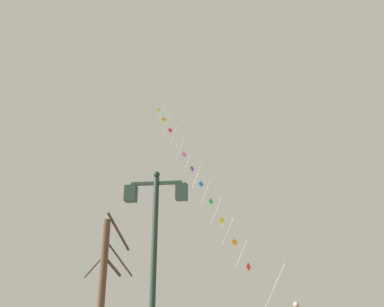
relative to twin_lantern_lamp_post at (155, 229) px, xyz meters
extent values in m
cylinder|color=#1E2D23|center=(0.00, 0.00, -1.01)|extent=(0.14, 0.14, 4.62)
sphere|color=#1E2D23|center=(0.00, 0.00, 1.38)|extent=(0.16, 0.16, 0.16)
cube|color=#1E2D23|center=(0.00, 0.00, 1.15)|extent=(1.29, 0.08, 0.08)
cube|color=#1E2D23|center=(-0.65, 0.00, 0.90)|extent=(0.28, 0.28, 0.40)
cube|color=beige|center=(-0.65, 0.00, 0.90)|extent=(0.19, 0.19, 0.30)
cube|color=#1E2D23|center=(0.65, 0.00, 0.90)|extent=(0.28, 0.28, 0.40)
cube|color=beige|center=(0.65, 0.00, 0.90)|extent=(0.19, 0.19, 0.30)
cylinder|color=silver|center=(3.03, 9.65, -1.59)|extent=(1.60, 1.95, 3.13)
cylinder|color=silver|center=(1.91, 11.01, 0.62)|extent=(0.68, 0.82, 1.31)
cylinder|color=silver|center=(1.26, 11.81, 1.91)|extent=(0.68, 0.82, 1.31)
cylinder|color=silver|center=(0.60, 12.61, 3.21)|extent=(0.68, 0.82, 1.31)
cylinder|color=silver|center=(-0.05, 13.41, 4.50)|extent=(0.68, 0.82, 1.31)
cylinder|color=silver|center=(-0.71, 14.21, 5.79)|extent=(0.68, 0.82, 1.31)
cylinder|color=silver|center=(-1.36, 15.00, 7.09)|extent=(0.68, 0.82, 1.31)
cylinder|color=silver|center=(-2.02, 15.80, 8.38)|extent=(0.68, 0.82, 1.31)
cylinder|color=silver|center=(-2.68, 16.60, 9.68)|extent=(0.68, 0.82, 1.31)
cylinder|color=silver|center=(-3.33, 17.40, 10.97)|extent=(0.68, 0.82, 1.31)
cylinder|color=silver|center=(-3.99, 18.20, 12.27)|extent=(0.68, 0.82, 1.31)
cube|color=red|center=(2.24, 10.61, -0.03)|extent=(0.25, 0.33, 0.40)
cylinder|color=red|center=(2.24, 10.61, -0.31)|extent=(0.04, 0.04, 0.26)
cube|color=orange|center=(1.59, 11.41, 1.27)|extent=(0.33, 0.24, 0.40)
cylinder|color=orange|center=(1.59, 11.41, 1.00)|extent=(0.03, 0.03, 0.23)
cube|color=yellow|center=(0.93, 12.21, 2.56)|extent=(0.34, 0.23, 0.40)
cylinder|color=yellow|center=(0.93, 12.21, 2.31)|extent=(0.03, 0.03, 0.19)
cube|color=green|center=(0.27, 13.01, 3.85)|extent=(0.28, 0.30, 0.40)
cylinder|color=green|center=(0.27, 13.01, 3.58)|extent=(0.03, 0.03, 0.25)
cube|color=blue|center=(-0.38, 13.81, 5.15)|extent=(0.30, 0.28, 0.40)
cylinder|color=blue|center=(-0.38, 13.81, 4.90)|extent=(0.03, 0.03, 0.19)
cube|color=purple|center=(-1.04, 14.61, 6.44)|extent=(0.26, 0.32, 0.40)
cylinder|color=purple|center=(-1.04, 14.61, 6.17)|extent=(0.03, 0.03, 0.24)
cube|color=pink|center=(-1.69, 15.40, 7.74)|extent=(0.31, 0.27, 0.40)
cylinder|color=pink|center=(-1.69, 15.40, 7.48)|extent=(0.03, 0.03, 0.22)
cube|color=white|center=(-2.35, 16.20, 9.03)|extent=(0.29, 0.29, 0.40)
cylinder|color=white|center=(-2.35, 16.20, 8.73)|extent=(0.05, 0.05, 0.29)
cube|color=red|center=(-3.00, 17.00, 10.32)|extent=(0.35, 0.21, 0.40)
cylinder|color=red|center=(-3.00, 17.00, 10.05)|extent=(0.04, 0.05, 0.26)
cube|color=orange|center=(-3.66, 17.80, 11.62)|extent=(0.34, 0.23, 0.40)
cylinder|color=orange|center=(-3.66, 17.80, 11.34)|extent=(0.03, 0.03, 0.26)
cube|color=yellow|center=(-4.32, 18.60, 12.91)|extent=(0.28, 0.30, 0.40)
cylinder|color=yellow|center=(-4.32, 18.60, 12.61)|extent=(0.03, 0.03, 0.30)
sphere|color=tan|center=(3.96, 7.16, -1.72)|extent=(0.22, 0.22, 0.22)
cylinder|color=#4C3826|center=(-2.30, 3.04, -1.21)|extent=(0.23, 0.23, 4.21)
cylinder|color=#4C3826|center=(-2.72, 3.32, -0.55)|extent=(0.89, 0.65, 0.69)
cylinder|color=#4C3826|center=(-2.14, 3.40, -0.56)|extent=(0.43, 0.82, 0.62)
cylinder|color=#4C3826|center=(-1.98, 3.51, -0.30)|extent=(0.73, 1.02, 1.11)
cylinder|color=#4C3826|center=(-2.02, 3.39, 0.55)|extent=(0.68, 0.82, 1.19)
camera|label=1|loc=(2.15, -9.34, -1.66)|focal=36.96mm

